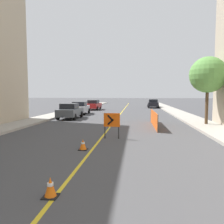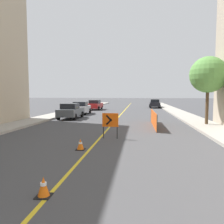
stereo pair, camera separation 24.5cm
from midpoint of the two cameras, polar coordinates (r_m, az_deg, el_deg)
name	(u,v)px [view 2 (the right image)]	position (r m, az deg, el deg)	size (l,w,h in m)	color
lane_stripe	(121,114)	(27.43, 2.61, -0.61)	(0.12, 69.74, 0.01)	gold
sidewalk_left	(64,113)	(28.96, -12.25, -0.27)	(2.37, 69.74, 0.17)	#9E998E
sidewalk_right	(182,114)	(27.86, 18.07, -0.59)	(2.37, 69.74, 0.17)	#9E998E
traffic_cone_third	(43,187)	(5.92, -16.27, -18.27)	(0.37, 0.37, 0.51)	black
traffic_cone_fourth	(80,144)	(10.15, -7.55, -8.41)	(0.40, 0.40, 0.50)	black
arrow_barricade_primary	(110,121)	(12.42, 0.11, -2.39)	(0.93, 0.12, 1.46)	#EF560C
safety_mesh_fence	(154,119)	(17.47, 11.22, -1.78)	(0.11, 5.87, 1.20)	#EF560C
parked_car_curb_near	(71,111)	(23.08, -10.46, 0.29)	(1.95, 4.35, 1.59)	#474C51
parked_car_curb_mid	(81,108)	(28.01, -7.85, 1.09)	(2.04, 4.39, 1.59)	#B7B7BC
parked_car_curb_far	(95,105)	(35.54, -4.26, 1.88)	(1.99, 4.38, 1.59)	maroon
parked_car_opposite_side	(155,104)	(41.15, 11.26, 2.18)	(1.96, 4.36, 1.59)	black
street_tree_right_near	(208,75)	(18.86, 24.16, 8.85)	(2.82, 2.82, 5.30)	#4C3823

